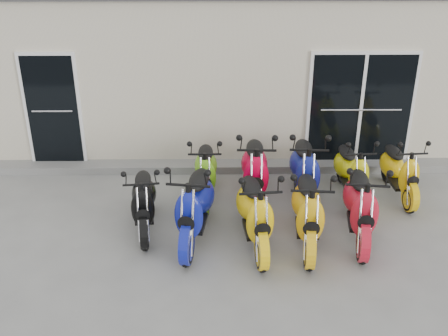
{
  "coord_description": "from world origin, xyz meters",
  "views": [
    {
      "loc": [
        -0.1,
        -7.78,
        4.95
      ],
      "look_at": [
        0.0,
        0.6,
        0.75
      ],
      "focal_mm": 45.0,
      "sensor_mm": 36.0,
      "label": 1
    }
  ],
  "objects_px": {
    "scooter_front_orange_a": "(255,204)",
    "scooter_front_orange_b": "(309,203)",
    "scooter_front_blue": "(194,198)",
    "scooter_back_red": "(255,163)",
    "scooter_back_yellow": "(352,165)",
    "scooter_back_blue": "(305,163)",
    "scooter_back_extra": "(401,165)",
    "scooter_front_red": "(361,197)",
    "scooter_front_black": "(143,194)",
    "scooter_back_green": "(205,165)"
  },
  "relations": [
    {
      "from": "scooter_front_orange_b",
      "to": "scooter_back_blue",
      "type": "xyz_separation_m",
      "value": [
        0.14,
        1.32,
        0.02
      ]
    },
    {
      "from": "scooter_back_yellow",
      "to": "scooter_back_extra",
      "type": "bearing_deg",
      "value": -4.01
    },
    {
      "from": "scooter_front_orange_a",
      "to": "scooter_front_orange_b",
      "type": "bearing_deg",
      "value": -3.62
    },
    {
      "from": "scooter_back_green",
      "to": "scooter_back_yellow",
      "type": "height_order",
      "value": "scooter_back_green"
    },
    {
      "from": "scooter_back_red",
      "to": "scooter_back_yellow",
      "type": "distance_m",
      "value": 1.72
    },
    {
      "from": "scooter_front_red",
      "to": "scooter_back_red",
      "type": "relative_size",
      "value": 0.98
    },
    {
      "from": "scooter_front_orange_a",
      "to": "scooter_back_extra",
      "type": "bearing_deg",
      "value": 24.01
    },
    {
      "from": "scooter_front_black",
      "to": "scooter_front_orange_b",
      "type": "xyz_separation_m",
      "value": [
        2.54,
        -0.43,
        0.08
      ]
    },
    {
      "from": "scooter_front_black",
      "to": "scooter_front_orange_b",
      "type": "distance_m",
      "value": 2.58
    },
    {
      "from": "scooter_back_red",
      "to": "scooter_back_extra",
      "type": "xyz_separation_m",
      "value": [
        2.55,
        0.16,
        -0.12
      ]
    },
    {
      "from": "scooter_front_blue",
      "to": "scooter_front_orange_a",
      "type": "xyz_separation_m",
      "value": [
        0.91,
        -0.16,
        -0.03
      ]
    },
    {
      "from": "scooter_front_blue",
      "to": "scooter_back_red",
      "type": "height_order",
      "value": "scooter_front_blue"
    },
    {
      "from": "scooter_front_orange_a",
      "to": "scooter_front_red",
      "type": "relative_size",
      "value": 0.99
    },
    {
      "from": "scooter_front_orange_a",
      "to": "scooter_back_extra",
      "type": "relative_size",
      "value": 1.14
    },
    {
      "from": "scooter_back_green",
      "to": "scooter_back_red",
      "type": "relative_size",
      "value": 0.87
    },
    {
      "from": "scooter_front_blue",
      "to": "scooter_back_green",
      "type": "xyz_separation_m",
      "value": [
        0.14,
        1.31,
        -0.1
      ]
    },
    {
      "from": "scooter_front_blue",
      "to": "scooter_back_green",
      "type": "bearing_deg",
      "value": 91.68
    },
    {
      "from": "scooter_front_orange_a",
      "to": "scooter_back_red",
      "type": "relative_size",
      "value": 0.96
    },
    {
      "from": "scooter_back_blue",
      "to": "scooter_back_yellow",
      "type": "bearing_deg",
      "value": 13.71
    },
    {
      "from": "scooter_front_red",
      "to": "scooter_back_yellow",
      "type": "xyz_separation_m",
      "value": [
        0.15,
        1.32,
        -0.1
      ]
    },
    {
      "from": "scooter_back_blue",
      "to": "scooter_back_yellow",
      "type": "distance_m",
      "value": 0.87
    },
    {
      "from": "scooter_front_orange_a",
      "to": "scooter_front_orange_b",
      "type": "distance_m",
      "value": 0.8
    },
    {
      "from": "scooter_front_blue",
      "to": "scooter_back_extra",
      "type": "height_order",
      "value": "scooter_front_blue"
    },
    {
      "from": "scooter_front_black",
      "to": "scooter_back_yellow",
      "type": "height_order",
      "value": "scooter_front_black"
    },
    {
      "from": "scooter_back_blue",
      "to": "scooter_back_extra",
      "type": "height_order",
      "value": "scooter_back_blue"
    },
    {
      "from": "scooter_front_red",
      "to": "scooter_back_yellow",
      "type": "relative_size",
      "value": 1.16
    },
    {
      "from": "scooter_front_red",
      "to": "scooter_back_extra",
      "type": "height_order",
      "value": "scooter_front_red"
    },
    {
      "from": "scooter_front_blue",
      "to": "scooter_back_blue",
      "type": "xyz_separation_m",
      "value": [
        1.85,
        1.18,
        -0.01
      ]
    },
    {
      "from": "scooter_front_orange_a",
      "to": "scooter_back_extra",
      "type": "height_order",
      "value": "scooter_front_orange_a"
    },
    {
      "from": "scooter_back_yellow",
      "to": "scooter_back_extra",
      "type": "height_order",
      "value": "same"
    },
    {
      "from": "scooter_front_blue",
      "to": "scooter_back_extra",
      "type": "distance_m",
      "value": 3.8
    },
    {
      "from": "scooter_front_red",
      "to": "scooter_front_black",
      "type": "bearing_deg",
      "value": -177.5
    },
    {
      "from": "scooter_front_black",
      "to": "scooter_back_blue",
      "type": "height_order",
      "value": "scooter_back_blue"
    },
    {
      "from": "scooter_front_black",
      "to": "scooter_back_extra",
      "type": "bearing_deg",
      "value": 7.15
    },
    {
      "from": "scooter_front_blue",
      "to": "scooter_back_blue",
      "type": "bearing_deg",
      "value": 40.42
    },
    {
      "from": "scooter_front_blue",
      "to": "scooter_back_yellow",
      "type": "bearing_deg",
      "value": 34.2
    },
    {
      "from": "scooter_front_blue",
      "to": "scooter_back_extra",
      "type": "bearing_deg",
      "value": 28.5
    },
    {
      "from": "scooter_front_blue",
      "to": "scooter_front_orange_a",
      "type": "distance_m",
      "value": 0.93
    },
    {
      "from": "scooter_back_blue",
      "to": "scooter_front_red",
      "type": "bearing_deg",
      "value": -55.75
    },
    {
      "from": "scooter_front_red",
      "to": "scooter_back_red",
      "type": "height_order",
      "value": "scooter_back_red"
    },
    {
      "from": "scooter_back_blue",
      "to": "scooter_back_yellow",
      "type": "xyz_separation_m",
      "value": [
        0.85,
        0.15,
        -0.11
      ]
    },
    {
      "from": "scooter_front_blue",
      "to": "scooter_front_orange_b",
      "type": "bearing_deg",
      "value": 3.41
    },
    {
      "from": "scooter_back_blue",
      "to": "scooter_front_orange_a",
      "type": "bearing_deg",
      "value": -121.54
    },
    {
      "from": "scooter_front_blue",
      "to": "scooter_back_yellow",
      "type": "distance_m",
      "value": 3.02
    },
    {
      "from": "scooter_back_blue",
      "to": "scooter_back_extra",
      "type": "xyz_separation_m",
      "value": [
        1.7,
        0.15,
        -0.11
      ]
    },
    {
      "from": "scooter_front_orange_b",
      "to": "scooter_back_extra",
      "type": "distance_m",
      "value": 2.35
    },
    {
      "from": "scooter_front_orange_b",
      "to": "scooter_front_red",
      "type": "height_order",
      "value": "scooter_front_red"
    },
    {
      "from": "scooter_front_orange_b",
      "to": "scooter_back_blue",
      "type": "height_order",
      "value": "scooter_back_blue"
    },
    {
      "from": "scooter_back_yellow",
      "to": "scooter_back_extra",
      "type": "xyz_separation_m",
      "value": [
        0.85,
        0.0,
        0.0
      ]
    },
    {
      "from": "scooter_front_orange_b",
      "to": "scooter_back_blue",
      "type": "bearing_deg",
      "value": 88.83
    }
  ]
}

